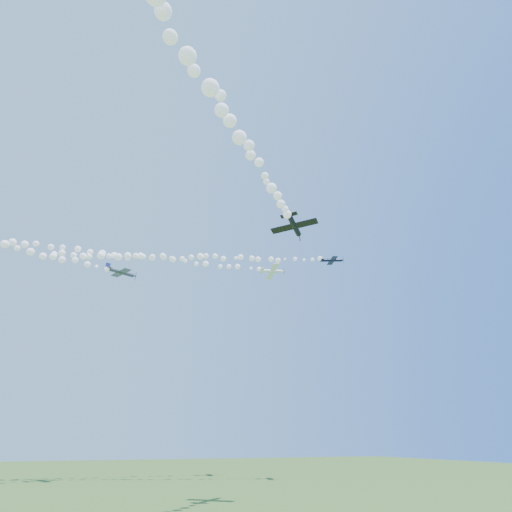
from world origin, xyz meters
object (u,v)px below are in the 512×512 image
object	(u,v)px
plane_white	(272,271)
plane_navy	(332,260)
plane_grey	(121,272)
plane_black	(294,225)

from	to	relation	value
plane_white	plane_navy	world-z (taller)	plane_white
plane_navy	plane_grey	bearing A→B (deg)	-178.61
plane_navy	plane_grey	world-z (taller)	plane_navy
plane_white	plane_grey	distance (m)	39.65
plane_black	plane_white	bearing A→B (deg)	22.05
plane_grey	plane_black	size ratio (longest dim) A/B	1.20
plane_navy	plane_black	world-z (taller)	plane_navy
plane_white	plane_grey	xyz separation A→B (m)	(-39.13, -1.29, -6.28)
plane_navy	plane_white	bearing A→B (deg)	139.12
plane_black	plane_grey	bearing A→B (deg)	70.15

